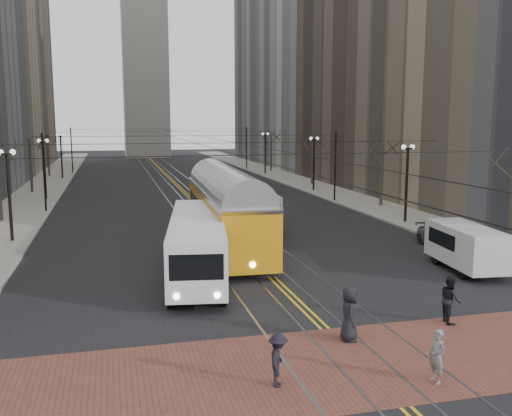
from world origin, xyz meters
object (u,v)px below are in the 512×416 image
rear_bus (251,207)px  pedestrian_b (437,356)px  pedestrian_a (349,314)px  transit_bus (197,246)px  streetcar (226,217)px  sedan_parked (443,238)px  cargo_van (465,249)px  sedan_grey (233,192)px  pedestrian_d (278,360)px  pedestrian_c (450,299)px

rear_bus → pedestrian_b: 26.38m
rear_bus → pedestrian_a: (-2.00, -22.72, -0.35)m
transit_bus → streetcar: streetcar is taller
transit_bus → pedestrian_a: 10.45m
streetcar → sedan_parked: bearing=-12.9°
transit_bus → streetcar: (2.67, 6.00, 0.38)m
streetcar → pedestrian_a: size_ratio=8.24×
sedan_parked → cargo_van: bearing=-107.2°
streetcar → cargo_van: 13.70m
sedan_grey → sedan_parked: bearing=-72.5°
transit_bus → pedestrian_d: (0.51, -12.39, -0.69)m
pedestrian_b → pedestrian_c: bearing=135.0°
streetcar → rear_bus: streetcar is taller
rear_bus → sedan_grey: size_ratio=2.59×
rear_bus → sedan_parked: bearing=-46.0°
sedan_parked → streetcar: bearing=168.1°
cargo_van → sedan_grey: size_ratio=1.34×
sedan_parked → pedestrian_d: size_ratio=2.77×
sedan_parked → pedestrian_a: (-11.39, -12.23, 0.34)m
streetcar → pedestrian_a: streetcar is taller
transit_bus → pedestrian_d: bearing=-79.0°
sedan_grey → transit_bus: bearing=-106.1°
pedestrian_b → pedestrian_d: (-4.58, 0.93, -0.02)m
sedan_parked → pedestrian_b: (-10.21, -15.87, 0.18)m
cargo_van → pedestrian_a: size_ratio=2.72×
sedan_grey → sedan_parked: 25.33m
rear_bus → transit_bus: bearing=-112.2°
pedestrian_b → pedestrian_c: 5.46m
transit_bus → pedestrian_b: transit_bus is taller
transit_bus → pedestrian_a: (3.91, -9.68, -0.52)m
cargo_van → sedan_parked: (1.87, 4.99, -0.53)m
transit_bus → pedestrian_c: (8.36, -8.95, -0.57)m
pedestrian_a → pedestrian_d: (-3.40, -2.71, -0.18)m
sedan_parked → pedestrian_b: bearing=-119.3°
rear_bus → sedan_grey: rear_bus is taller
cargo_van → pedestrian_a: 11.96m
sedan_parked → pedestrian_a: bearing=-129.6°
transit_bus → streetcar: bearing=74.7°
cargo_van → transit_bus: bearing=175.6°
transit_bus → sedan_parked: size_ratio=2.73×
rear_bus → pedestrian_a: bearing=-92.9°
pedestrian_a → sedan_grey: bearing=10.8°
pedestrian_d → pedestrian_a: bearing=-30.3°
streetcar → pedestrian_b: 19.50m
transit_bus → sedan_parked: (15.30, 2.55, -0.86)m
cargo_van → rear_bus: bearing=121.8°
rear_bus → pedestrian_b: (-0.82, -26.36, -0.51)m
streetcar → pedestrian_a: bearing=-83.1°
cargo_van → pedestrian_b: cargo_van is taller
rear_bus → streetcar: bearing=-112.6°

